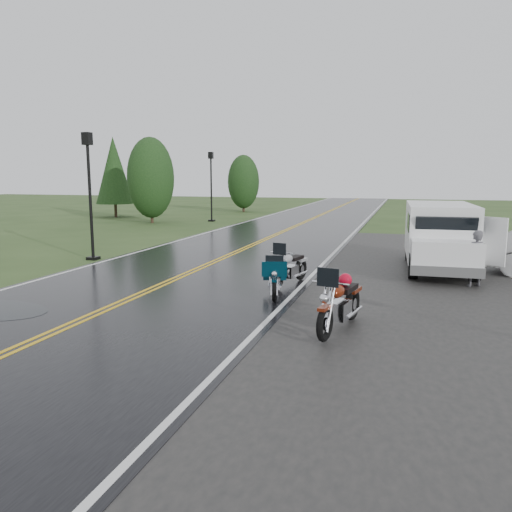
% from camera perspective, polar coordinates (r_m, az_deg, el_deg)
% --- Properties ---
extents(ground, '(120.00, 120.00, 0.00)m').
position_cam_1_polar(ground, '(12.57, -15.10, -5.30)').
color(ground, '#2D471E').
rests_on(ground, ground).
extents(road, '(8.00, 100.00, 0.04)m').
position_cam_1_polar(road, '(21.54, -0.93, 1.00)').
color(road, black).
rests_on(road, ground).
extents(motorcycle_red, '(1.25, 2.38, 1.34)m').
position_cam_1_polar(motorcycle_red, '(9.19, 7.91, -6.06)').
color(motorcycle_red, '#5B1A0A').
rests_on(motorcycle_red, ground).
extents(motorcycle_teal, '(1.15, 2.03, 1.13)m').
position_cam_1_polar(motorcycle_teal, '(11.98, 2.11, -2.90)').
color(motorcycle_teal, '#042533').
rests_on(motorcycle_teal, ground).
extents(motorcycle_silver, '(1.18, 2.19, 1.23)m').
position_cam_1_polar(motorcycle_silver, '(13.29, 2.50, -1.50)').
color(motorcycle_silver, '#94959B').
rests_on(motorcycle_silver, ground).
extents(van_white, '(2.28, 5.69, 2.21)m').
position_cam_1_polar(van_white, '(15.47, 17.65, 1.42)').
color(van_white, white).
rests_on(van_white, ground).
extents(person_at_van, '(0.68, 0.64, 1.57)m').
position_cam_1_polar(person_at_van, '(15.03, 23.75, -0.38)').
color(person_at_van, '#504F54').
rests_on(person_at_van, ground).
extents(lamp_post_near_left, '(0.40, 0.40, 4.66)m').
position_cam_1_polar(lamp_post_near_left, '(19.22, -18.43, 6.48)').
color(lamp_post_near_left, black).
rests_on(lamp_post_near_left, ground).
extents(lamp_post_far_left, '(0.40, 0.40, 4.72)m').
position_cam_1_polar(lamp_post_far_left, '(34.19, -5.14, 7.91)').
color(lamp_post_far_left, black).
rests_on(lamp_post_far_left, ground).
extents(tree_left_mid, '(3.05, 3.05, 4.77)m').
position_cam_1_polar(tree_left_mid, '(33.60, -11.90, 7.77)').
color(tree_left_mid, '#1E3D19').
rests_on(tree_left_mid, ground).
extents(tree_left_far, '(2.71, 2.71, 4.16)m').
position_cam_1_polar(tree_left_far, '(43.43, -1.44, 7.82)').
color(tree_left_far, '#1E3D19').
rests_on(tree_left_far, ground).
extents(pine_left_far, '(2.79, 2.79, 5.80)m').
position_cam_1_polar(pine_left_far, '(39.12, -15.89, 8.54)').
color(pine_left_far, '#1E3D19').
rests_on(pine_left_far, ground).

